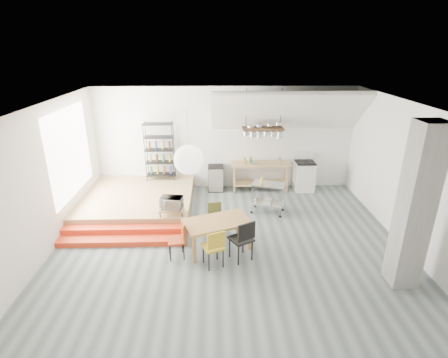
{
  "coord_description": "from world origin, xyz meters",
  "views": [
    {
      "loc": [
        -0.32,
        -7.09,
        4.38
      ],
      "look_at": [
        -0.1,
        0.8,
        1.3
      ],
      "focal_mm": 28.0,
      "sensor_mm": 36.0,
      "label": 1
    }
  ],
  "objects_px": {
    "dining_table": "(217,224)",
    "rolling_cart": "(268,194)",
    "stove": "(304,175)",
    "mini_fridge": "(216,178)"
  },
  "relations": [
    {
      "from": "dining_table",
      "to": "rolling_cart",
      "type": "height_order",
      "value": "rolling_cart"
    },
    {
      "from": "stove",
      "to": "mini_fridge",
      "type": "relative_size",
      "value": 1.46
    },
    {
      "from": "rolling_cart",
      "to": "dining_table",
      "type": "bearing_deg",
      "value": -108.53
    },
    {
      "from": "stove",
      "to": "mini_fridge",
      "type": "bearing_deg",
      "value": 179.1
    },
    {
      "from": "stove",
      "to": "dining_table",
      "type": "height_order",
      "value": "stove"
    },
    {
      "from": "dining_table",
      "to": "mini_fridge",
      "type": "height_order",
      "value": "mini_fridge"
    },
    {
      "from": "stove",
      "to": "rolling_cart",
      "type": "distance_m",
      "value": 2.1
    },
    {
      "from": "stove",
      "to": "dining_table",
      "type": "bearing_deg",
      "value": -129.63
    },
    {
      "from": "dining_table",
      "to": "rolling_cart",
      "type": "distance_m",
      "value": 2.26
    },
    {
      "from": "dining_table",
      "to": "rolling_cart",
      "type": "xyz_separation_m",
      "value": [
        1.4,
        1.77,
        -0.06
      ]
    }
  ]
}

